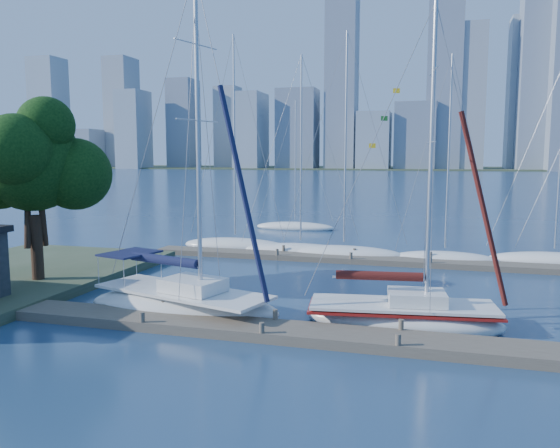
# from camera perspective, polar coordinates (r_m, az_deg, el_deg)

# --- Properties ---
(ground) EXTENTS (700.00, 700.00, 0.00)m
(ground) POSITION_cam_1_polar(r_m,az_deg,el_deg) (21.77, -1.18, -11.59)
(ground) COLOR #172E4B
(ground) RESTS_ON ground
(near_dock) EXTENTS (26.00, 2.00, 0.40)m
(near_dock) POSITION_cam_1_polar(r_m,az_deg,el_deg) (21.71, -1.18, -11.09)
(near_dock) COLOR brown
(near_dock) RESTS_ON ground
(far_dock) EXTENTS (30.00, 1.80, 0.36)m
(far_dock) POSITION_cam_1_polar(r_m,az_deg,el_deg) (36.60, 9.15, -3.74)
(far_dock) COLOR brown
(far_dock) RESTS_ON ground
(far_shore) EXTENTS (800.00, 100.00, 1.50)m
(far_shore) POSITION_cam_1_polar(r_m,az_deg,el_deg) (339.87, 14.73, 5.60)
(far_shore) COLOR #38472D
(far_shore) RESTS_ON ground
(tree) EXTENTS (7.27, 6.64, 9.96)m
(tree) POSITION_cam_1_polar(r_m,az_deg,el_deg) (31.15, -24.45, 6.09)
(tree) COLOR #311E16
(tree) RESTS_ON ground
(sailboat_navy) EXTENTS (9.48, 5.32, 15.16)m
(sailboat_navy) POSITION_cam_1_polar(r_m,az_deg,el_deg) (24.81, -10.16, -6.59)
(sailboat_navy) COLOR silver
(sailboat_navy) RESTS_ON ground
(sailboat_maroon) EXTENTS (8.38, 3.68, 13.47)m
(sailboat_maroon) POSITION_cam_1_polar(r_m,az_deg,el_deg) (23.21, 12.72, -7.81)
(sailboat_maroon) COLOR silver
(sailboat_maroon) RESTS_ON ground
(bg_boat_0) EXTENTS (8.63, 4.15, 16.22)m
(bg_boat_0) POSITION_cam_1_polar(r_m,az_deg,el_deg) (41.68, -4.67, -2.18)
(bg_boat_0) COLOR silver
(bg_boat_0) RESTS_ON ground
(bg_boat_1) EXTENTS (8.76, 4.49, 14.33)m
(bg_boat_1) POSITION_cam_1_polar(r_m,az_deg,el_deg) (39.26, 2.17, -2.78)
(bg_boat_1) COLOR silver
(bg_boat_1) RESTS_ON ground
(bg_boat_2) EXTENTS (8.77, 3.26, 15.67)m
(bg_boat_2) POSITION_cam_1_polar(r_m,az_deg,el_deg) (38.29, 6.70, -3.04)
(bg_boat_2) COLOR silver
(bg_boat_2) RESTS_ON ground
(bg_boat_3) EXTENTS (7.23, 4.88, 13.81)m
(bg_boat_3) POSITION_cam_1_polar(r_m,az_deg,el_deg) (37.91, 16.84, -3.44)
(bg_boat_3) COLOR silver
(bg_boat_3) RESTS_ON ground
(bg_boat_4) EXTENTS (8.59, 3.57, 13.50)m
(bg_boat_4) POSITION_cam_1_polar(r_m,az_deg,el_deg) (39.71, 26.72, -3.42)
(bg_boat_4) COLOR silver
(bg_boat_4) RESTS_ON ground
(bg_boat_6) EXTENTS (8.02, 3.37, 12.58)m
(bg_boat_6) POSITION_cam_1_polar(r_m,az_deg,el_deg) (52.82, 1.60, -0.28)
(bg_boat_6) COLOR silver
(bg_boat_6) RESTS_ON ground
(skyline) EXTENTS (502.95, 51.31, 120.45)m
(skyline) POSITION_cam_1_polar(r_m,az_deg,el_deg) (312.12, 19.27, 11.92)
(skyline) COLOR slate
(skyline) RESTS_ON ground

